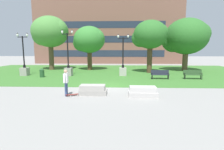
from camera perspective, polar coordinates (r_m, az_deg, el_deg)
name	(u,v)px	position (r m, az deg, el deg)	size (l,w,h in m)	color
ground_plane	(103,87)	(13.87, -2.90, -4.07)	(140.00, 140.00, 0.00)	gray
grass_lawn	(110,72)	(23.71, -0.76, 1.07)	(40.00, 20.00, 0.02)	#3D752D
concrete_block_center	(93,90)	(11.71, -6.23, -4.86)	(1.80, 0.90, 0.64)	#9E9991
concrete_block_left	(143,92)	(11.29, 10.06, -5.43)	(1.80, 0.90, 0.64)	#BCB7B2
person_skateboarder	(66,81)	(11.57, -14.80, -1.92)	(0.27, 1.07, 1.71)	#384C7A
skateboard	(73,94)	(11.65, -12.49, -6.20)	(1.00, 0.65, 0.14)	maroon
park_bench_near_left	(193,74)	(19.49, 24.87, 0.34)	(1.84, 0.68, 0.90)	#284723
park_bench_near_right	(160,74)	(18.39, 15.40, 0.38)	(1.82, 0.61, 0.90)	#1E232D
lamp_post_center	(68,67)	(20.43, -14.07, 2.66)	(1.32, 0.80, 5.16)	gray
lamp_post_left	(123,67)	(20.09, 3.57, 2.58)	(1.32, 0.80, 4.72)	#ADA89E
lamp_post_right	(24,67)	(22.43, -26.67, 2.37)	(1.32, 0.80, 4.86)	gray
tree_near_right	(150,35)	(23.12, 12.25, 12.59)	(4.43, 4.22, 6.66)	#4C3823
tree_near_left	(50,32)	(27.73, -19.66, 12.98)	(5.53, 5.27, 7.80)	brown
tree_far_right	(89,40)	(26.07, -7.54, 11.22)	(4.75, 4.52, 6.34)	#4C3823
tree_far_left	(186,37)	(26.83, 22.97, 11.37)	(6.13, 5.84, 7.27)	brown
trash_bin	(42,73)	(20.33, -21.90, 0.70)	(0.49, 0.49, 0.96)	#234C28
building_facade_distant	(108,31)	(38.27, -1.37, 14.02)	(31.98, 1.03, 13.71)	brown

